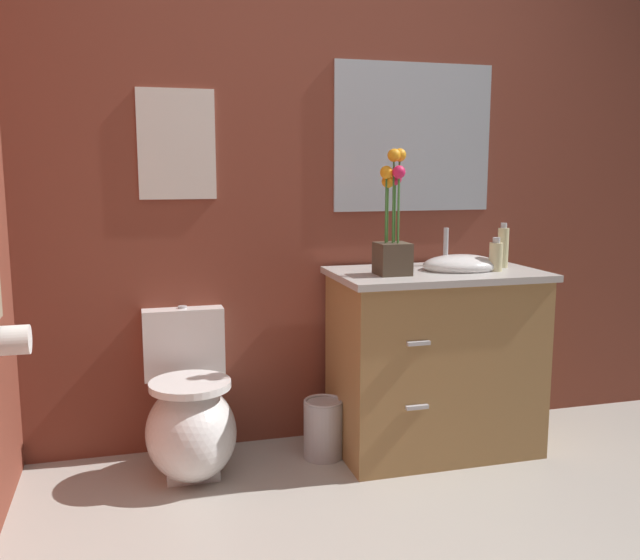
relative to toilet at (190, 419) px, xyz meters
The scene contains 10 objects.
wall_back 1.37m from the toilet, 18.70° to the left, with size 4.33×0.05×2.50m, color brown.
toilet is the anchor object (origin of this frame).
vanity_cabinet 1.14m from the toilet, ahead, with size 0.94×0.56×1.02m.
flower_vase 1.18m from the toilet, ahead, with size 0.14×0.14×0.54m.
soap_bottle 1.53m from the toilet, ahead, with size 0.06×0.06×0.15m.
lotion_bottle 1.62m from the toilet, ahead, with size 0.05×0.05×0.21m.
trash_bin 0.61m from the toilet, ahead, with size 0.18×0.18×0.27m.
wall_poster 1.19m from the toilet, 90.00° to the left, with size 0.34×0.01×0.48m, color silver.
wall_mirror 1.67m from the toilet, 13.43° to the left, with size 0.80×0.01×0.70m, color #B2BCC6.
toilet_paper_roll 0.80m from the toilet, 162.94° to the right, with size 0.11×0.11×0.11m, color white.
Camera 1 is at (-0.89, -1.60, 1.30)m, focal length 38.51 mm.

